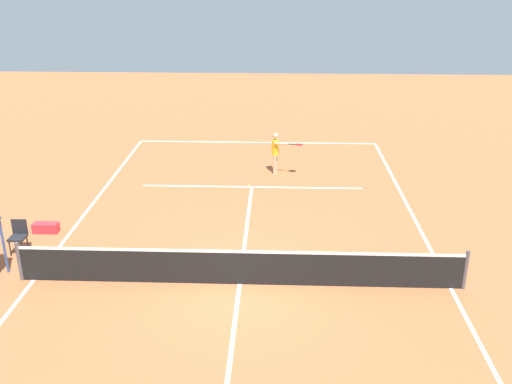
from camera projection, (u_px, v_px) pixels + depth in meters
name	position (u px, v px, depth m)	size (l,w,h in m)	color
ground_plane	(240.00, 284.00, 14.76)	(60.00, 60.00, 0.00)	#B76038
court_lines	(240.00, 284.00, 14.76)	(10.82, 25.01, 0.01)	white
tennis_net	(239.00, 267.00, 14.58)	(11.42, 0.10, 1.07)	#4C4C51
player_serving	(277.00, 150.00, 22.16)	(1.21, 0.74, 1.61)	#D8A884
tennis_ball	(249.00, 186.00, 21.16)	(0.07, 0.07, 0.07)	#CCE033
courtside_chair_mid	(18.00, 235.00, 16.20)	(0.44, 0.46, 0.95)	#262626
equipment_bag	(46.00, 228.00, 17.53)	(0.76, 0.32, 0.30)	red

